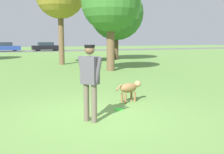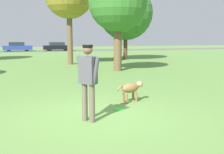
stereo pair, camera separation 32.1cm
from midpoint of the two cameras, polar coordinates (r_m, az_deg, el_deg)
The scene contains 9 objects.
ground_plane at distance 6.46m, azimuth -2.02°, elevation -8.72°, with size 120.00×120.00×0.00m, color #608C42.
far_road_strip at distance 42.71m, azimuth -17.18°, elevation 5.40°, with size 120.00×6.00×0.01m.
person at distance 5.92m, azimuth -3.69°, elevation 0.11°, with size 0.46×0.60×1.76m.
dog at distance 7.91m, azimuth 5.41°, elevation -2.47°, with size 0.95×0.43×0.61m.
frisbee at distance 7.10m, azimuth 2.82°, elevation -7.07°, with size 0.26×0.26×0.02m.
tree_far_right at distance 24.39m, azimuth 3.38°, elevation 13.72°, with size 4.88×4.88×6.65m.
tree_near_right at distance 15.71m, azimuth 1.89°, elevation 15.82°, with size 3.40×3.40×5.69m.
parked_car_blue at distance 43.02m, azimuth -19.72°, elevation 6.20°, with size 4.36×1.91×1.41m.
parked_car_black at distance 42.97m, azimuth -11.58°, elevation 6.51°, with size 4.54×1.82×1.38m.
Camera 2 is at (-1.71, -5.95, 1.89)m, focal length 42.00 mm.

